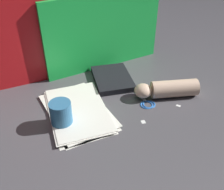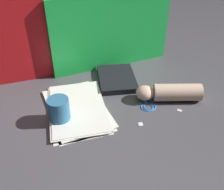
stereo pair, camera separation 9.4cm
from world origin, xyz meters
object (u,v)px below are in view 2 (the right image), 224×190
at_px(paper_stack, 77,109).
at_px(mug, 59,110).
at_px(book_closed, 117,79).
at_px(hand_forearm, 170,93).
at_px(scissors, 146,103).

relative_size(paper_stack, mug, 3.61).
height_order(book_closed, mug, mug).
height_order(paper_stack, hand_forearm, hand_forearm).
relative_size(paper_stack, hand_forearm, 1.29).
relative_size(scissors, hand_forearm, 0.62).
xyz_separation_m(scissors, mug, (-0.37, 0.01, 0.05)).
xyz_separation_m(paper_stack, hand_forearm, (0.40, -0.05, 0.03)).
bearing_deg(paper_stack, scissors, -9.65).
height_order(hand_forearm, mug, mug).
height_order(book_closed, scissors, book_closed).
bearing_deg(scissors, book_closed, 106.20).
relative_size(book_closed, hand_forearm, 0.90).
distance_m(book_closed, scissors, 0.22).
height_order(paper_stack, mug, mug).
bearing_deg(book_closed, scissors, -73.80).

